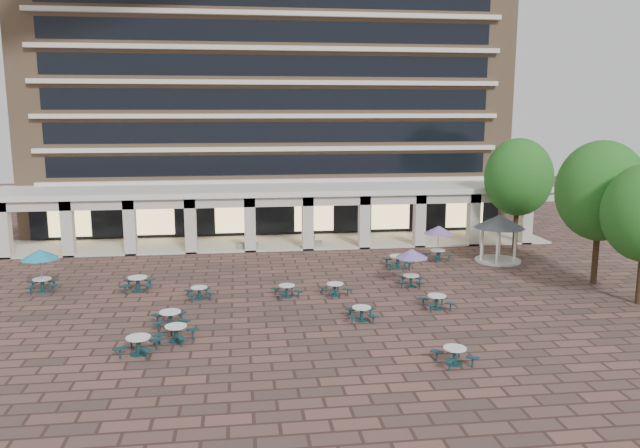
{
  "coord_description": "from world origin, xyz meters",
  "views": [
    {
      "loc": [
        -2.79,
        -32.33,
        10.1
      ],
      "look_at": [
        1.8,
        3.0,
        3.62
      ],
      "focal_mm": 35.0,
      "sensor_mm": 36.0,
      "label": 1
    }
  ],
  "objects_px": {
    "planter_right": "(312,240)",
    "planter_left": "(248,243)",
    "picnic_table_1": "(176,332)",
    "picnic_table_2": "(437,301)",
    "picnic_table_0": "(138,344)",
    "gazebo": "(499,227)"
  },
  "relations": [
    {
      "from": "picnic_table_2",
      "to": "planter_left",
      "type": "xyz_separation_m",
      "value": [
        -9.44,
        15.32,
        0.08
      ]
    },
    {
      "from": "planter_right",
      "to": "planter_left",
      "type": "bearing_deg",
      "value": 180.0
    },
    {
      "from": "planter_left",
      "to": "planter_right",
      "type": "bearing_deg",
      "value": -0.0
    },
    {
      "from": "gazebo",
      "to": "planter_left",
      "type": "distance_m",
      "value": 17.87
    },
    {
      "from": "picnic_table_1",
      "to": "picnic_table_0",
      "type": "bearing_deg",
      "value": -113.97
    },
    {
      "from": "planter_right",
      "to": "picnic_table_0",
      "type": "bearing_deg",
      "value": -116.17
    },
    {
      "from": "picnic_table_0",
      "to": "picnic_table_1",
      "type": "relative_size",
      "value": 0.99
    },
    {
      "from": "picnic_table_2",
      "to": "picnic_table_1",
      "type": "bearing_deg",
      "value": -172.12
    },
    {
      "from": "picnic_table_1",
      "to": "picnic_table_2",
      "type": "distance_m",
      "value": 13.26
    },
    {
      "from": "planter_left",
      "to": "planter_right",
      "type": "xyz_separation_m",
      "value": [
        4.74,
        -0.0,
        0.08
      ]
    },
    {
      "from": "planter_left",
      "to": "planter_right",
      "type": "height_order",
      "value": "planter_right"
    },
    {
      "from": "gazebo",
      "to": "planter_left",
      "type": "height_order",
      "value": "gazebo"
    },
    {
      "from": "picnic_table_1",
      "to": "planter_right",
      "type": "bearing_deg",
      "value": 89.12
    },
    {
      "from": "planter_left",
      "to": "gazebo",
      "type": "bearing_deg",
      "value": -19.32
    },
    {
      "from": "picnic_table_1",
      "to": "planter_right",
      "type": "relative_size",
      "value": 1.34
    },
    {
      "from": "picnic_table_2",
      "to": "planter_left",
      "type": "distance_m",
      "value": 18.0
    },
    {
      "from": "picnic_table_0",
      "to": "picnic_table_2",
      "type": "relative_size",
      "value": 1.15
    },
    {
      "from": "picnic_table_1",
      "to": "gazebo",
      "type": "bearing_deg",
      "value": 54.84
    },
    {
      "from": "picnic_table_2",
      "to": "planter_right",
      "type": "relative_size",
      "value": 1.15
    },
    {
      "from": "picnic_table_1",
      "to": "planter_right",
      "type": "height_order",
      "value": "planter_right"
    },
    {
      "from": "gazebo",
      "to": "planter_right",
      "type": "bearing_deg",
      "value": 153.96
    },
    {
      "from": "picnic_table_0",
      "to": "picnic_table_2",
      "type": "xyz_separation_m",
      "value": [
        14.35,
        4.3,
        -0.03
      ]
    }
  ]
}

